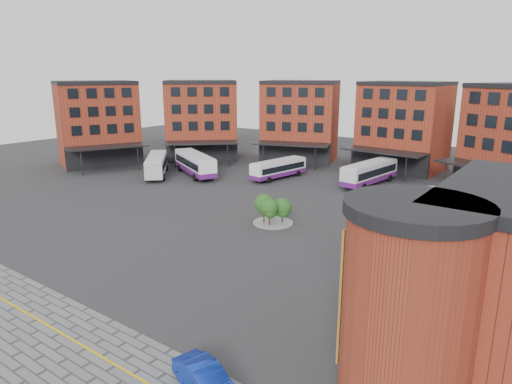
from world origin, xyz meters
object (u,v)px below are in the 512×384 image
Objects in this scene: bus_e at (426,199)px; bus_a at (156,164)px; bus_f at (509,217)px; blue_car at (206,379)px; tree_island at (272,208)px; bus_b at (195,163)px; bus_c at (279,169)px; bus_d at (370,173)px.

bus_a is at bearing -119.72° from bus_e.
blue_car is at bearing -51.31° from bus_f.
tree_island is 27.32m from blue_car.
bus_b is (-23.78, 12.99, 0.08)m from tree_island.
bus_f is (32.67, -6.23, -0.08)m from bus_c.
bus_c is (16.78, 9.83, -0.36)m from bus_a.
bus_c is at bearing -137.63° from bus_e.
tree_island is at bearing -90.91° from bus_b.
bus_c is 2.32× the size of blue_car.
tree_island is 0.96× the size of blue_car.
bus_d is (13.00, 4.48, 0.23)m from bus_c.
tree_island is 0.36× the size of bus_d.
tree_island is at bearing -48.67° from bus_c.
tree_island is 0.43× the size of bus_a.
bus_a is at bearing -147.35° from bus_d.
bus_d is at bearing -156.82° from bus_f.
bus_b is at bearing -144.37° from bus_c.
bus_c is (-11.64, 18.89, -0.24)m from tree_island.
blue_car is (11.09, -47.67, -1.06)m from bus_d.
tree_island reaches higher than bus_f.
bus_f is (21.03, 12.67, -0.32)m from tree_island.
tree_island is at bearing -61.07° from bus_a.
bus_a is at bearing -139.95° from bus_c.
tree_island is at bearing 43.27° from blue_car.
bus_a is 6.08m from bus_b.
bus_e is 9.32m from bus_f.
bus_d reaches higher than bus_f.
blue_car is (0.49, -39.11, -0.77)m from bus_e.
blue_car is (-8.57, -36.96, -0.74)m from bus_f.
bus_b is at bearing -124.90° from bus_e.
bus_f is at bearing 38.88° from bus_e.
bus_d is at bearing -17.72° from bus_a.
bus_e is 1.02× the size of bus_f.
bus_a is at bearing 66.91° from blue_car.
bus_d is at bearing 29.23° from blue_car.
bus_b is 1.32× the size of bus_e.
bus_b is 27.20m from bus_d.
blue_car is at bearing -69.91° from bus_d.
bus_b is 1.02× the size of bus_d.
tree_island is 0.36× the size of bus_b.
bus_e is at bearing 16.85° from blue_car.
bus_c is 1.14× the size of bus_e.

